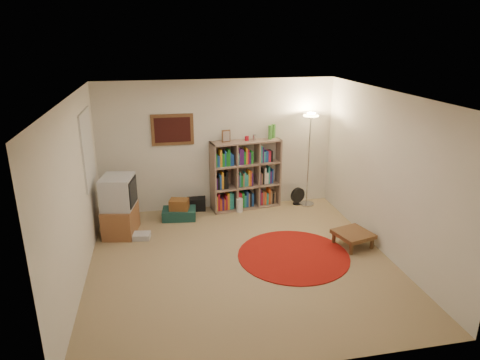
{
  "coord_description": "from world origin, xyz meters",
  "views": [
    {
      "loc": [
        -1.14,
        -5.63,
        3.27
      ],
      "look_at": [
        0.1,
        0.6,
        1.1
      ],
      "focal_mm": 32.0,
      "sensor_mm": 36.0,
      "label": 1
    }
  ],
  "objects_px": {
    "tv_stand": "(120,207)",
    "suitcase": "(179,214)",
    "side_table": "(353,234)",
    "bookshelf": "(245,176)",
    "floor_fan": "(298,196)",
    "floor_lamp": "(310,129)"
  },
  "relations": [
    {
      "from": "floor_lamp",
      "to": "suitcase",
      "type": "distance_m",
      "value": 2.96
    },
    {
      "from": "floor_fan",
      "to": "suitcase",
      "type": "distance_m",
      "value": 2.41
    },
    {
      "from": "bookshelf",
      "to": "floor_lamp",
      "type": "height_order",
      "value": "floor_lamp"
    },
    {
      "from": "floor_lamp",
      "to": "tv_stand",
      "type": "distance_m",
      "value": 3.79
    },
    {
      "from": "floor_lamp",
      "to": "tv_stand",
      "type": "relative_size",
      "value": 1.81
    },
    {
      "from": "floor_lamp",
      "to": "side_table",
      "type": "relative_size",
      "value": 2.86
    },
    {
      "from": "floor_fan",
      "to": "tv_stand",
      "type": "distance_m",
      "value": 3.49
    },
    {
      "from": "side_table",
      "to": "tv_stand",
      "type": "bearing_deg",
      "value": 161.8
    },
    {
      "from": "floor_lamp",
      "to": "side_table",
      "type": "xyz_separation_m",
      "value": [
        0.13,
        -1.85,
        -1.35
      ]
    },
    {
      "from": "suitcase",
      "to": "bookshelf",
      "type": "bearing_deg",
      "value": 20.56
    },
    {
      "from": "tv_stand",
      "to": "side_table",
      "type": "xyz_separation_m",
      "value": [
        3.71,
        -1.22,
        -0.29
      ]
    },
    {
      "from": "floor_fan",
      "to": "suitcase",
      "type": "xyz_separation_m",
      "value": [
        -2.39,
        -0.25,
        -0.08
      ]
    },
    {
      "from": "floor_lamp",
      "to": "suitcase",
      "type": "bearing_deg",
      "value": -175.53
    },
    {
      "from": "side_table",
      "to": "bookshelf",
      "type": "bearing_deg",
      "value": 124.97
    },
    {
      "from": "floor_fan",
      "to": "tv_stand",
      "type": "height_order",
      "value": "tv_stand"
    },
    {
      "from": "bookshelf",
      "to": "floor_fan",
      "type": "relative_size",
      "value": 4.6
    },
    {
      "from": "bookshelf",
      "to": "tv_stand",
      "type": "height_order",
      "value": "bookshelf"
    },
    {
      "from": "bookshelf",
      "to": "side_table",
      "type": "bearing_deg",
      "value": -63.37
    },
    {
      "from": "bookshelf",
      "to": "floor_lamp",
      "type": "distance_m",
      "value": 1.55
    },
    {
      "from": "floor_fan",
      "to": "side_table",
      "type": "bearing_deg",
      "value": -100.73
    },
    {
      "from": "bookshelf",
      "to": "floor_fan",
      "type": "distance_m",
      "value": 1.18
    },
    {
      "from": "tv_stand",
      "to": "suitcase",
      "type": "distance_m",
      "value": 1.17
    }
  ]
}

